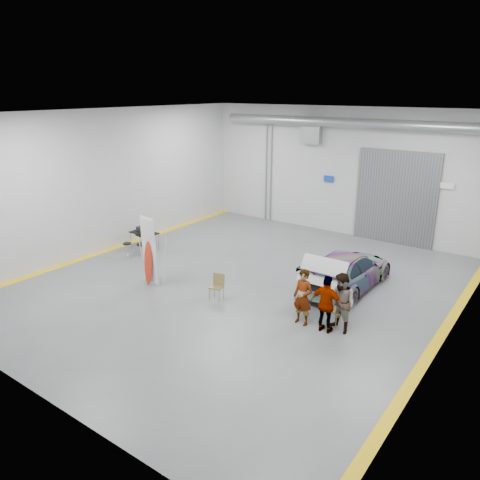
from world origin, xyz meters
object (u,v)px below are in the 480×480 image
Objects in this scene: sedan_car at (347,270)px; shop_stool at (128,251)px; folding_chair_near at (217,292)px; folding_chair_far at (339,316)px; work_table at (143,232)px; person_a at (303,297)px; office_chair at (143,236)px; surfboard_display at (149,256)px; person_b at (341,303)px; person_c at (327,304)px.

sedan_car is 6.48× the size of shop_stool.
folding_chair_near is 4.15m from folding_chair_far.
folding_chair_far is 10.00m from work_table.
person_a reaches higher than office_chair.
person_a is 3.21m from folding_chair_near.
work_table is 1.33× the size of office_chair.
work_table is at bearing 106.61° from shop_stool.
person_b is at bearing 12.18° from surfboard_display.
office_chair is (-3.58, 2.97, -0.65)m from surfboard_display.
person_a reaches higher than sedan_car.
person_b is at bearing -0.78° from office_chair.
work_table is (-0.37, 1.25, 0.45)m from shop_stool.
shop_stool is at bearing -163.49° from person_b.
person_c is 9.39m from shop_stool.
work_table is (-3.05, 2.54, -0.28)m from surfboard_display.
folding_chair_far is 9.51m from shop_stool.
sedan_car is at bearing 38.98° from surfboard_display.
sedan_car is 4.71× the size of office_chair.
folding_chair_near is at bearing -171.69° from person_a.
shop_stool is (-8.56, 0.70, -0.52)m from person_a.
sedan_car is at bearing 16.20° from office_chair.
person_c is at bearing 10.25° from surfboard_display.
surfboard_display is at bearing -135.18° from folding_chair_far.
person_c is 0.65× the size of surfboard_display.
person_a is at bearing -2.93° from person_c.
office_chair is at bearing 171.19° from person_a.
surfboard_display is 2.75× the size of folding_chair_far.
folding_chair_far is 1.00× the size of office_chair.
office_chair is at bearing -14.01° from person_c.
person_c reaches higher than folding_chair_far.
surfboard_display is 4.70m from office_chair.
surfboard_display is at bearing 4.03° from person_c.
work_table is at bearing 146.51° from folding_chair_near.
folding_chair_near is at bearing 1.19° from person_c.
work_table is at bearing -170.45° from person_b.
folding_chair_far is at bearing 33.80° from person_a.
sedan_car is 3.30m from person_a.
office_chair is (-9.47, 2.38, -0.44)m from person_a.
person_b reaches higher than office_chair.
folding_chair_near is 0.67× the size of work_table.
folding_chair_near is at bearing 14.29° from surfboard_display.
person_a is at bearing -10.40° from folding_chair_near.
person_b is 0.68m from folding_chair_far.
person_b is 0.42m from person_c.
person_a is 9.77m from office_chair.
person_c is at bearing -70.55° from folding_chair_far.
surfboard_display is 2.75× the size of office_chair.
work_table reaches higher than shop_stool.
person_a is at bearing -12.32° from work_table.
sedan_car is 4.68m from folding_chair_near.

